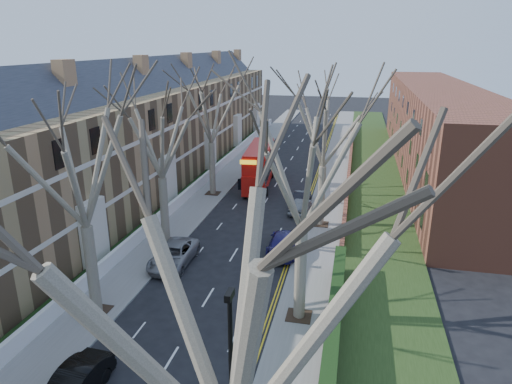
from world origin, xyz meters
The scene contains 18 objects.
pavement_left centered at (-6.00, 39.00, 0.06)m, with size 3.00×102.00×0.12m, color slate.
pavement_right centered at (6.00, 39.00, 0.06)m, with size 3.00×102.00×0.12m, color slate.
terrace_left centered at (-13.65, 31.00, 5.53)m, with size 9.70×78.00×13.60m.
flats_right centered at (17.46, 43.00, 4.98)m, with size 13.97×54.00×10.00m.
wall_hedge_right centered at (7.70, 2.00, 1.12)m, with size 0.70×24.00×1.80m.
front_wall_left centered at (-7.65, 31.00, 0.62)m, with size 0.30×78.00×1.00m.
grass_verge_right centered at (10.50, 39.00, 0.15)m, with size 6.00×102.00×0.06m.
tree_left_mid centered at (-5.70, 6.00, 9.56)m, with size 10.50×10.50×14.71m.
tree_left_far centered at (-5.70, 16.00, 9.24)m, with size 10.15×10.15×14.22m.
tree_left_dist centered at (-5.70, 28.00, 9.56)m, with size 10.50×10.50×14.71m.
tree_right_near centered at (5.70, -6.00, 9.86)m, with size 10.85×10.85×15.20m.
tree_right_mid centered at (5.70, 8.00, 9.56)m, with size 10.50×10.50×14.71m.
tree_right_far centered at (5.70, 22.00, 9.24)m, with size 10.15×10.15×14.22m.
double_decker_bus centered at (-1.73, 31.99, 2.08)m, with size 3.24×10.24×4.25m.
car_left_far centered at (-3.69, 12.67, 0.72)m, with size 2.39×5.18×1.44m, color gray.
car_right_near centered at (3.49, 16.25, 0.76)m, with size 2.13×5.23×1.52m, color navy.
car_right_mid centered at (3.63, 24.85, 0.67)m, with size 1.58×3.92×1.34m, color gray.
car_right_far centered at (3.48, 27.21, 0.64)m, with size 1.34×3.86×1.27m, color black.
Camera 1 is at (8.13, -14.24, 14.83)m, focal length 32.00 mm.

